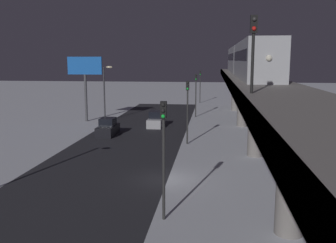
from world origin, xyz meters
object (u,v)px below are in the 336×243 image
sedan_black (108,128)px  traffic_light_mid (187,103)px  sedan_silver (156,120)px  commercial_billboard (85,72)px  rail_signal (253,41)px  traffic_light_far (196,89)px  subway_train (246,59)px  traffic_light_near (164,143)px  traffic_light_distant (200,82)px

sedan_black → traffic_light_mid: size_ratio=0.66×
sedan_silver → traffic_light_mid: bearing=-64.5°
commercial_billboard → rail_signal: bearing=122.7°
rail_signal → traffic_light_far: bearing=-82.9°
subway_train → traffic_light_far: bearing=-59.3°
traffic_light_near → traffic_light_far: size_ratio=1.00×
traffic_light_mid → subway_train: bearing=-128.5°
sedan_silver → commercial_billboard: bearing=163.4°
traffic_light_near → subway_train: bearing=-103.4°
rail_signal → sedan_silver: 30.17m
subway_train → traffic_light_mid: size_ratio=5.76×
rail_signal → traffic_light_distant: 55.30m
sedan_black → commercial_billboard: 12.48m
subway_train → traffic_light_mid: subway_train is taller
traffic_light_far → traffic_light_near: bearing=90.0°
sedan_black → traffic_light_mid: bearing=158.9°
sedan_black → traffic_light_near: size_ratio=0.66×
traffic_light_mid → traffic_light_far: same height
subway_train → commercial_billboard: bearing=-13.0°
sedan_silver → traffic_light_far: 10.55m
subway_train → rail_signal: (1.83, 25.50, 0.95)m
sedan_black → traffic_light_distant: bearing=-105.4°
subway_train → sedan_black: bearing=15.7°
commercial_billboard → sedan_black: bearing=121.3°
rail_signal → traffic_light_far: (4.53, -36.19, -5.29)m
subway_train → traffic_light_mid: 11.09m
subway_train → sedan_silver: bearing=-9.6°
subway_train → traffic_light_near: bearing=76.6°
subway_train → traffic_light_far: 13.17m
rail_signal → sedan_silver: bearing=-71.4°
sedan_black → sedan_silver: (-4.60, -6.27, 0.00)m
traffic_light_far → traffic_light_distant: (0.00, -18.67, 0.00)m
subway_train → sedan_silver: subway_train is taller
sedan_silver → traffic_light_near: (-4.70, 28.52, 3.40)m
subway_train → traffic_light_distant: (6.35, -29.36, -4.34)m
traffic_light_far → subway_train: bearing=120.7°
sedan_silver → traffic_light_near: bearing=-80.6°
traffic_light_near → commercial_billboard: bearing=-64.6°
sedan_black → traffic_light_near: bearing=112.7°
traffic_light_near → sedan_silver: bearing=-80.6°
traffic_light_distant → sedan_silver: bearing=80.3°
subway_train → traffic_light_distant: 30.35m
sedan_black → subway_train: bearing=-164.3°
traffic_light_distant → sedan_black: bearing=74.6°
subway_train → traffic_light_near: subway_train is taller
rail_signal → sedan_black: rail_signal is taller
sedan_black → traffic_light_far: 18.04m
traffic_light_near → traffic_light_far: bearing=-90.0°
sedan_silver → traffic_light_far: traffic_light_far is taller
traffic_light_mid → traffic_light_far: 18.67m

